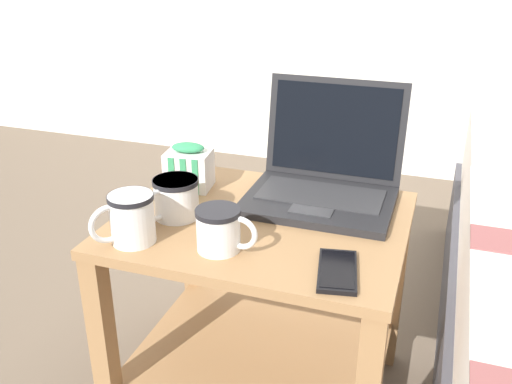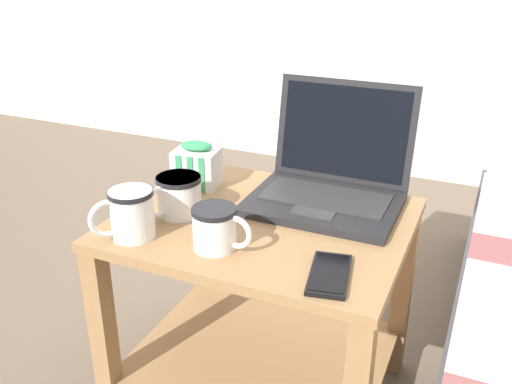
# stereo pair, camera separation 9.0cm
# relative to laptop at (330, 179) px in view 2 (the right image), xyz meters

# --- Properties ---
(bedside_table) EXTENTS (0.62, 0.51, 0.49)m
(bedside_table) POSITION_rel_laptop_xyz_m (-0.10, -0.16, -0.23)
(bedside_table) COLOR #997047
(bedside_table) RESTS_ON ground_plane
(laptop) EXTENTS (0.33, 0.30, 0.26)m
(laptop) POSITION_rel_laptop_xyz_m (0.00, 0.00, 0.00)
(laptop) COLOR black
(laptop) RESTS_ON bedside_table
(mug_front_left) EXTENTS (0.10, 0.13, 0.09)m
(mug_front_left) POSITION_rel_laptop_xyz_m (-0.28, -0.21, -0.00)
(mug_front_left) COLOR white
(mug_front_left) RESTS_ON bedside_table
(mug_front_right) EXTENTS (0.13, 0.09, 0.09)m
(mug_front_right) POSITION_rel_laptop_xyz_m (-0.14, -0.31, -0.00)
(mug_front_right) COLOR white
(mug_front_right) RESTS_ON bedside_table
(mug_mid_center) EXTENTS (0.10, 0.12, 0.10)m
(mug_mid_center) POSITION_rel_laptop_xyz_m (-0.31, -0.34, 0.00)
(mug_mid_center) COLOR white
(mug_mid_center) RESTS_ON bedside_table
(snack_bag) EXTENTS (0.12, 0.10, 0.11)m
(snack_bag) POSITION_rel_laptop_xyz_m (-0.32, -0.05, -0.00)
(snack_bag) COLOR white
(snack_bag) RESTS_ON bedside_table
(cell_phone) EXTENTS (0.09, 0.15, 0.01)m
(cell_phone) POSITION_rel_laptop_xyz_m (0.10, -0.32, -0.05)
(cell_phone) COLOR black
(cell_phone) RESTS_ON bedside_table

